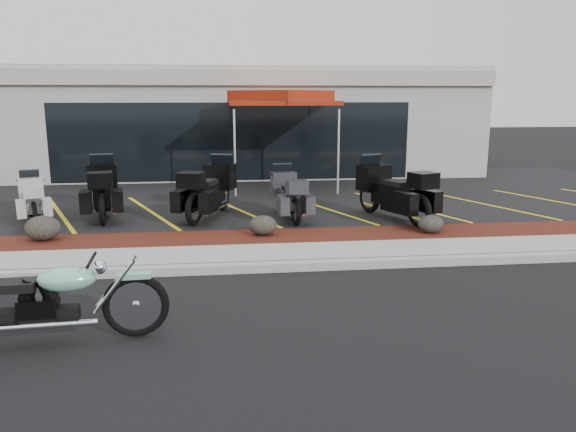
{
  "coord_description": "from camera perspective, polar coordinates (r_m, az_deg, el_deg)",
  "views": [
    {
      "loc": [
        -0.41,
        -8.49,
        2.99
      ],
      "look_at": [
        0.74,
        1.2,
        0.91
      ],
      "focal_mm": 35.0,
      "sensor_mm": 36.0,
      "label": 1
    }
  ],
  "objects": [
    {
      "name": "touring_grey",
      "position": [
        13.97,
        -0.58,
        2.88
      ],
      "size": [
        1.01,
        2.18,
        1.23
      ],
      "primitive_type": null,
      "rotation": [
        0.0,
        0.0,
        1.67
      ],
      "color": "#323238",
      "rests_on": "upper_lot"
    },
    {
      "name": "touring_black_rear",
      "position": [
        14.03,
        8.33,
        3.28
      ],
      "size": [
        1.82,
        2.7,
        1.47
      ],
      "primitive_type": null,
      "rotation": [
        0.0,
        0.0,
        1.94
      ],
      "color": "black",
      "rests_on": "upper_lot"
    },
    {
      "name": "boulder_mid",
      "position": [
        11.69,
        -2.57,
        -0.95
      ],
      "size": [
        0.58,
        0.49,
        0.41
      ],
      "primitive_type": "ellipsoid",
      "color": "black",
      "rests_on": "mulch_bed"
    },
    {
      "name": "ground",
      "position": [
        9.01,
        -3.79,
        -7.38
      ],
      "size": [
        90.0,
        90.0,
        0.0
      ],
      "primitive_type": "plane",
      "color": "black",
      "rests_on": "ground"
    },
    {
      "name": "curb",
      "position": [
        9.84,
        -4.07,
        -5.24
      ],
      "size": [
        24.0,
        0.25,
        0.15
      ],
      "primitive_type": "cube",
      "color": "gray",
      "rests_on": "ground"
    },
    {
      "name": "touring_black_front",
      "position": [
        14.94,
        -18.26,
        3.28
      ],
      "size": [
        1.36,
        2.61,
        1.44
      ],
      "primitive_type": null,
      "rotation": [
        0.0,
        0.0,
        1.74
      ],
      "color": "black",
      "rests_on": "upper_lot"
    },
    {
      "name": "boulder_right",
      "position": [
        12.25,
        14.3,
        -0.78
      ],
      "size": [
        0.54,
        0.45,
        0.38
      ],
      "primitive_type": "ellipsoid",
      "color": "black",
      "rests_on": "mulch_bed"
    },
    {
      "name": "mulch_bed",
      "position": [
        11.66,
        -4.52,
        -2.45
      ],
      "size": [
        24.0,
        1.2,
        0.16
      ],
      "primitive_type": "cube",
      "color": "#371B0C",
      "rests_on": "ground"
    },
    {
      "name": "upper_lot",
      "position": [
        16.94,
        -5.25,
        2.09
      ],
      "size": [
        26.0,
        9.6,
        0.15
      ],
      "primitive_type": "cube",
      "color": "black",
      "rests_on": "ground"
    },
    {
      "name": "traffic_cone",
      "position": [
        16.15,
        -7.42,
        2.63
      ],
      "size": [
        0.44,
        0.44,
        0.46
      ],
      "primitive_type": "cone",
      "rotation": [
        0.0,
        0.0,
        0.34
      ],
      "color": "#EF4207",
      "rests_on": "upper_lot"
    },
    {
      "name": "dealership_building",
      "position": [
        22.98,
        -5.78,
        9.53
      ],
      "size": [
        18.0,
        8.16,
        4.0
      ],
      "color": "gray",
      "rests_on": "ground"
    },
    {
      "name": "touring_black_mid",
      "position": [
        14.27,
        -6.69,
        3.43
      ],
      "size": [
        1.78,
        2.66,
        1.44
      ],
      "primitive_type": null,
      "rotation": [
        0.0,
        0.0,
        1.2
      ],
      "color": "black",
      "rests_on": "upper_lot"
    },
    {
      "name": "touring_white",
      "position": [
        14.92,
        -24.66,
        2.16
      ],
      "size": [
        1.35,
        2.07,
        1.13
      ],
      "primitive_type": null,
      "rotation": [
        0.0,
        0.0,
        1.92
      ],
      "color": "beige",
      "rests_on": "upper_lot"
    },
    {
      "name": "popup_canopy",
      "position": [
        17.82,
        -0.67,
        11.75
      ],
      "size": [
        3.51,
        3.51,
        3.03
      ],
      "rotation": [
        0.0,
        0.0,
        0.08
      ],
      "color": "silver",
      "rests_on": "upper_lot"
    },
    {
      "name": "sidewalk",
      "position": [
        10.51,
        -4.25,
        -4.11
      ],
      "size": [
        24.0,
        1.2,
        0.15
      ],
      "primitive_type": "cube",
      "color": "gray",
      "rests_on": "ground"
    },
    {
      "name": "boulder_left",
      "position": [
        12.27,
        -23.66,
        -1.13
      ],
      "size": [
        0.7,
        0.59,
        0.5
      ],
      "primitive_type": "ellipsoid",
      "color": "black",
      "rests_on": "mulch_bed"
    },
    {
      "name": "hero_cruiser",
      "position": [
        7.34,
        -15.24,
        -7.88
      ],
      "size": [
        3.14,
        0.98,
        1.09
      ],
      "primitive_type": null,
      "rotation": [
        0.0,
        0.0,
        0.06
      ],
      "color": "#7BC0A9",
      "rests_on": "ground"
    }
  ]
}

